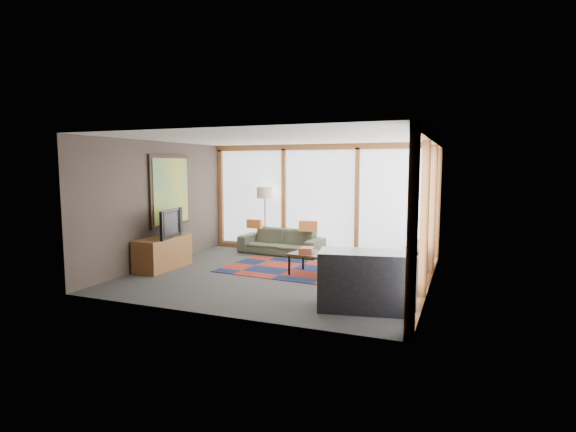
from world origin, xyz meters
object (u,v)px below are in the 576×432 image
at_px(floor_lamp, 265,219).
at_px(bar_counter, 366,281).
at_px(coffee_table, 324,265).
at_px(tv_console, 163,253).
at_px(television, 167,223).
at_px(bookshelf, 416,263).
at_px(sofa, 281,242).

height_order(floor_lamp, bar_counter, floor_lamp).
distance_m(coffee_table, bar_counter, 2.07).
bearing_deg(tv_console, television, 27.35).
bearing_deg(bookshelf, sofa, 159.53).
bearing_deg(tv_console, bookshelf, 12.97).
bearing_deg(television, coffee_table, -92.67).
distance_m(floor_lamp, television, 2.71).
xyz_separation_m(floor_lamp, bar_counter, (3.28, -3.65, -0.36)).
relative_size(coffee_table, television, 1.27).
height_order(floor_lamp, bookshelf, floor_lamp).
distance_m(floor_lamp, coffee_table, 2.94).
height_order(sofa, floor_lamp, floor_lamp).
bearing_deg(sofa, television, -119.54).
relative_size(tv_console, television, 1.29).
xyz_separation_m(coffee_table, television, (-3.15, -0.55, 0.72)).
xyz_separation_m(coffee_table, tv_console, (-3.23, -0.59, 0.11)).
xyz_separation_m(tv_console, bar_counter, (4.40, -1.10, 0.11)).
bearing_deg(television, bookshelf, -89.85).
distance_m(tv_console, television, 0.62).
relative_size(floor_lamp, bookshelf, 0.71).
bearing_deg(coffee_table, bar_counter, -55.42).
xyz_separation_m(sofa, floor_lamp, (-0.52, 0.23, 0.50)).
bearing_deg(sofa, bar_counter, -46.27).
distance_m(bookshelf, bar_counter, 2.27).
bearing_deg(floor_lamp, tv_console, -113.71).
bearing_deg(floor_lamp, coffee_table, -42.78).
xyz_separation_m(sofa, television, (-1.56, -2.28, 0.64)).
distance_m(coffee_table, bookshelf, 1.71).
height_order(sofa, coffee_table, sofa).
relative_size(coffee_table, tv_console, 0.99).
bearing_deg(bar_counter, coffee_table, 113.84).
relative_size(floor_lamp, tv_console, 1.23).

